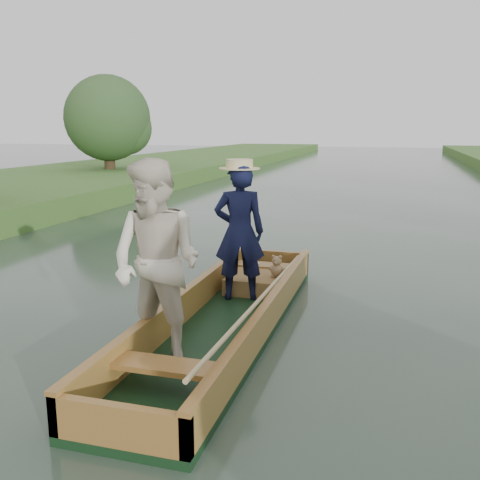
# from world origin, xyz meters

# --- Properties ---
(ground) EXTENTS (120.00, 120.00, 0.00)m
(ground) POSITION_xyz_m (0.00, 0.00, 0.00)
(ground) COLOR #283D30
(ground) RESTS_ON ground
(trees_far) EXTENTS (22.94, 14.82, 4.57)m
(trees_far) POSITION_xyz_m (-0.38, 8.24, 2.52)
(trees_far) COLOR #47331E
(trees_far) RESTS_ON ground
(punt) EXTENTS (1.42, 5.00, 2.02)m
(punt) POSITION_xyz_m (-0.17, -0.24, 0.73)
(punt) COLOR black
(punt) RESTS_ON ground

